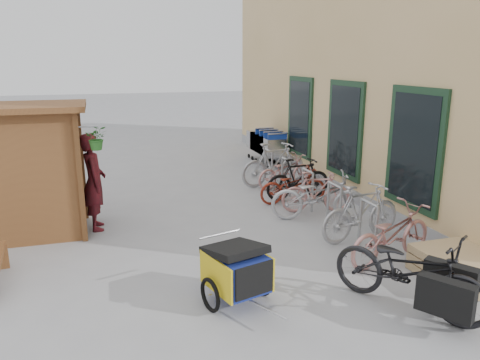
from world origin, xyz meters
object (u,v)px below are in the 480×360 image
object	(u,v)px
bike_7	(274,164)
child_trailer	(237,269)
shopping_carts	(265,143)
bike_5	(298,179)
bike_3	(316,192)
bike_0	(391,234)
bike_6	(285,171)
bike_2	(318,196)
pallet_stack	(461,267)
bike_1	(361,212)
person_kiosk	(94,182)
cargo_bike	(411,272)
kiosk	(21,152)
bike_4	(293,186)

from	to	relation	value
bike_7	child_trailer	bearing A→B (deg)	144.57
shopping_carts	bike_5	size ratio (longest dim) A/B	1.28
shopping_carts	bike_3	distance (m)	4.91
bike_0	bike_6	distance (m)	4.68
bike_0	bike_2	xyz separation A→B (m)	(-0.21, 2.18, 0.03)
bike_2	bike_0	bearing A→B (deg)	-156.63
pallet_stack	bike_1	bearing A→B (deg)	106.43
bike_6	person_kiosk	bearing A→B (deg)	95.69
bike_5	bike_6	bearing A→B (deg)	-8.92
bike_1	bike_2	xyz separation A→B (m)	(-0.26, 1.20, -0.02)
person_kiosk	bike_2	world-z (taller)	person_kiosk
child_trailer	cargo_bike	distance (m)	2.24
shopping_carts	cargo_bike	distance (m)	8.94
cargo_bike	person_kiosk	bearing A→B (deg)	99.70
bike_0	bike_1	world-z (taller)	bike_1
kiosk	bike_1	world-z (taller)	kiosk
child_trailer	person_kiosk	bearing A→B (deg)	100.73
child_trailer	bike_4	size ratio (longest dim) A/B	0.97
bike_1	bike_5	size ratio (longest dim) A/B	1.06
kiosk	bike_6	size ratio (longest dim) A/B	1.56
bike_6	bike_7	xyz separation A→B (m)	(-0.18, 0.28, 0.14)
kiosk	bike_1	xyz separation A→B (m)	(5.73, -2.01, -1.04)
shopping_carts	bike_0	bearing A→B (deg)	-94.59
bike_5	child_trailer	bearing A→B (deg)	142.48
cargo_bike	bike_1	distance (m)	2.44
kiosk	bike_3	xyz separation A→B (m)	(5.65, -0.36, -1.11)
cargo_bike	bike_4	xyz separation A→B (m)	(0.41, 4.73, -0.12)
cargo_bike	bike_5	size ratio (longest dim) A/B	1.30
kiosk	bike_1	bearing A→B (deg)	-19.30
bike_2	bike_4	world-z (taller)	bike_2
pallet_stack	bike_3	distance (m)	3.58
kiosk	bike_2	world-z (taller)	kiosk
kiosk	bike_6	xyz separation A→B (m)	(5.77, 1.69, -1.13)
pallet_stack	bike_6	bearing A→B (deg)	95.21
bike_0	bike_2	size ratio (longest dim) A/B	0.95
bike_0	bike_2	bearing A→B (deg)	-10.78
pallet_stack	cargo_bike	bearing A→B (deg)	-159.18
bike_5	bike_6	size ratio (longest dim) A/B	1.01
bike_6	bike_4	bearing A→B (deg)	151.12
kiosk	bike_4	distance (m)	5.57
child_trailer	bike_6	distance (m)	5.91
bike_2	pallet_stack	bearing A→B (deg)	-147.25
bike_0	bike_6	bearing A→B (deg)	-17.36
kiosk	child_trailer	xyz separation A→B (m)	(2.95, -3.51, -1.07)
person_kiosk	bike_0	size ratio (longest dim) A/B	1.03
shopping_carts	child_trailer	distance (m)	8.68
shopping_carts	child_trailer	world-z (taller)	shopping_carts
person_kiosk	bike_7	bearing A→B (deg)	-68.44
shopping_carts	bike_3	bearing A→B (deg)	-97.38
bike_5	bike_3	bearing A→B (deg)	173.54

